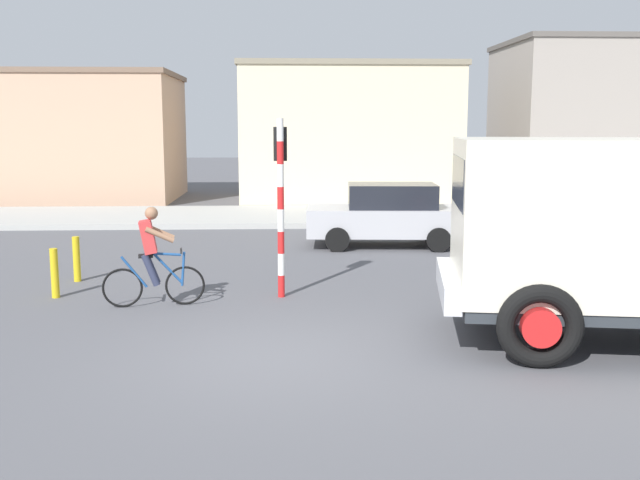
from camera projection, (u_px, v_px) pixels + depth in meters
ground_plane at (278, 358)px, 9.87m from camera, size 120.00×120.00×0.00m
sidewalk_far at (283, 216)px, 24.43m from camera, size 80.00×5.00×0.16m
cyclist at (152, 257)px, 12.54m from camera, size 1.72×0.54×1.72m
traffic_light_pole at (281, 183)px, 13.10m from camera, size 0.24×0.43×3.20m
car_red_near at (387, 215)px, 18.76m from camera, size 4.10×2.07×1.60m
car_white_mid at (618, 219)px, 17.97m from camera, size 4.30×2.67×1.60m
pedestrian_near_kerb at (465, 211)px, 19.29m from camera, size 0.34×0.22×1.62m
bollard_near at (55, 273)px, 13.21m from camera, size 0.14×0.14×0.90m
bollard_far at (77, 259)px, 14.59m from camera, size 0.14×0.14×0.90m
building_corner_left at (59, 136)px, 30.40m from camera, size 9.82×6.46×5.17m
building_mid_block at (346, 134)px, 29.78m from camera, size 8.48×6.53×5.41m
building_corner_right at (604, 120)px, 31.31m from camera, size 8.59×6.35×6.54m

